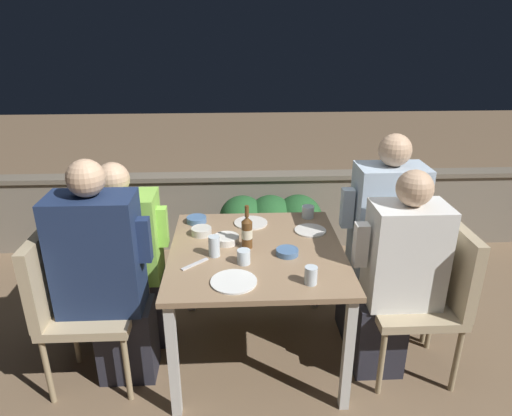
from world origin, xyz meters
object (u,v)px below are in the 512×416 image
person_navy_jumper (106,276)px  beer_bottle (247,232)px  chair_right_far (410,256)px  person_green_blouse (128,258)px  person_blue_shirt (380,239)px  chair_right_near (432,287)px  chair_left_near (70,294)px  person_white_polo (396,276)px  chair_left_far (94,266)px  potted_plant (87,232)px

person_navy_jumper → beer_bottle: (0.76, 0.18, 0.16)m
chair_right_far → person_navy_jumper: bearing=-169.3°
person_green_blouse → person_blue_shirt: size_ratio=0.90×
person_blue_shirt → beer_bottle: size_ratio=5.18×
person_green_blouse → chair_right_near: (1.74, -0.33, -0.05)m
chair_right_far → beer_bottle: (-1.03, -0.16, 0.27)m
chair_left_near → person_blue_shirt: 1.83m
person_navy_jumper → person_white_polo: (1.57, -0.02, -0.03)m
person_white_polo → person_blue_shirt: size_ratio=0.92×
chair_right_near → beer_bottle: bearing=169.1°
person_blue_shirt → beer_bottle: 0.85m
person_navy_jumper → beer_bottle: size_ratio=5.07×
chair_left_near → chair_left_far: size_ratio=1.00×
chair_right_near → chair_right_far: size_ratio=1.00×
person_green_blouse → chair_right_near: person_green_blouse is taller
person_navy_jumper → chair_right_near: 1.79m
potted_plant → chair_right_far: bearing=-17.2°
chair_left_far → beer_bottle: bearing=-8.2°
person_blue_shirt → chair_right_far: bearing=-0.0°
chair_right_far → potted_plant: 2.33m
person_navy_jumper → chair_right_near: size_ratio=1.43×
chair_left_far → person_blue_shirt: size_ratio=0.68×
person_navy_jumper → potted_plant: size_ratio=1.85×
chair_right_far → person_green_blouse: bearing=-179.0°
chair_left_far → person_navy_jumper: bearing=-62.2°
chair_left_near → potted_plant: size_ratio=1.29×
chair_left_far → person_green_blouse: bearing=0.0°
person_green_blouse → beer_bottle: person_green_blouse is taller
chair_left_near → person_green_blouse: (0.25, 0.31, 0.05)m
chair_left_near → person_green_blouse: person_green_blouse is taller
chair_left_far → chair_right_near: bearing=-9.7°
chair_left_near → person_navy_jumper: bearing=0.0°
chair_left_near → person_blue_shirt: bearing=10.7°
person_navy_jumper → person_green_blouse: size_ratio=1.09×
chair_left_near → person_navy_jumper: person_navy_jumper is taller
chair_left_near → beer_bottle: 1.02m
chair_right_near → beer_bottle: 1.08m
person_navy_jumper → chair_left_far: (-0.16, 0.31, -0.11)m
person_green_blouse → chair_left_near: bearing=-129.1°
person_white_polo → beer_bottle: size_ratio=4.79×
person_navy_jumper → chair_right_far: bearing=10.7°
beer_bottle → chair_left_far: bearing=171.8°
beer_bottle → chair_right_near: bearing=-10.9°
person_blue_shirt → potted_plant: (-2.02, 0.69, -0.24)m
chair_right_near → chair_right_far: (0.01, 0.36, 0.00)m
chair_right_near → person_white_polo: person_white_polo is taller
person_white_polo → chair_right_far: person_white_polo is taller
person_green_blouse → chair_right_far: person_green_blouse is taller
person_navy_jumper → person_blue_shirt: bearing=12.1°
person_navy_jumper → chair_right_near: person_navy_jumper is taller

